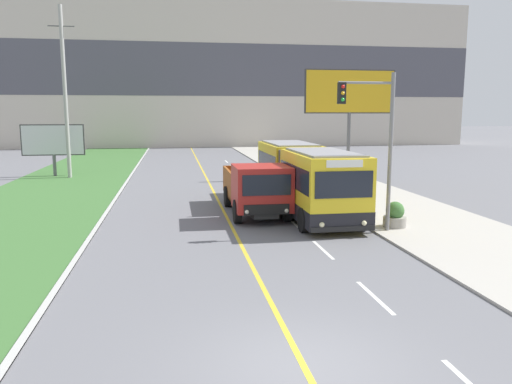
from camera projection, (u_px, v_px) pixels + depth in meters
ground_plane at (304, 367)px, 9.45m from camera, size 300.00×300.00×0.00m
lane_marking_centre at (294, 316)px, 11.82m from camera, size 2.88×140.00×0.01m
apartment_block_background at (188, 75)px, 70.39m from camera, size 80.00×8.04×19.91m
city_bus at (304, 178)px, 24.51m from camera, size 2.73×11.85×3.13m
dump_truck at (258, 190)px, 22.83m from camera, size 2.51×6.96×2.47m
utility_pole_far at (65, 93)px, 35.72m from camera, size 1.80×0.28×12.22m
traffic_light_mast at (376, 133)px, 19.35m from camera, size 2.28×0.32×6.28m
billboard_large at (350, 95)px, 35.66m from camera, size 6.66×0.24×7.78m
billboard_small at (53, 141)px, 37.26m from camera, size 4.53×0.24×3.89m
planter_round_near at (395, 216)px, 20.59m from camera, size 0.94×0.94×1.06m
planter_round_second at (349, 194)px, 25.92m from camera, size 0.94×0.94×1.08m
planter_round_third at (317, 180)px, 31.22m from camera, size 0.92×0.92×1.09m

